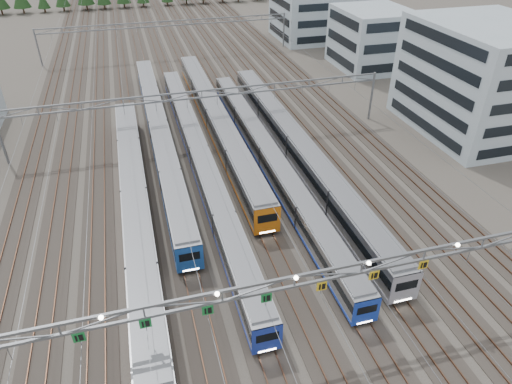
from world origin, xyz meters
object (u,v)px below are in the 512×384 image
object	(u,v)px
train_b	(159,131)
gantry_mid	(202,100)
gantry_near	(294,285)
train_a	(136,202)
gantry_far	(167,28)
depot_bldg_mid	(372,39)
train_e	(268,157)
train_c	(199,156)
train_f	(296,147)
depot_bldg_south	(483,79)
train_d	(216,119)
depot_bldg_north	(320,8)

from	to	relation	value
train_b	gantry_mid	bearing A→B (deg)	-4.36
train_b	gantry_near	size ratio (longest dim) A/B	1.07
train_a	gantry_mid	distance (m)	21.73
gantry_far	gantry_mid	bearing A→B (deg)	-90.00
gantry_mid	depot_bldg_mid	world-z (taller)	depot_bldg_mid
train_e	train_c	bearing A→B (deg)	164.23
depot_bldg_mid	train_e	bearing A→B (deg)	-133.11
train_a	gantry_mid	xyz separation A→B (m)	(11.25, 18.11, 4.19)
train_f	depot_bldg_south	world-z (taller)	depot_bldg_south
gantry_near	train_a	bearing A→B (deg)	116.98
train_e	gantry_mid	size ratio (longest dim) A/B	1.02
train_b	gantry_far	distance (m)	45.20
train_a	train_d	size ratio (longest dim) A/B	0.94
train_f	depot_bldg_mid	bearing A→B (deg)	49.99
depot_bldg_south	train_c	bearing A→B (deg)	-178.48
depot_bldg_south	gantry_far	bearing A→B (deg)	128.70
train_d	train_e	world-z (taller)	train_d
train_f	depot_bldg_north	distance (m)	67.57
train_e	gantry_near	xyz separation A→B (m)	(-6.80, -28.71, 5.18)
train_c	depot_bldg_mid	world-z (taller)	depot_bldg_mid
train_c	depot_bldg_mid	xyz separation A→B (m)	(43.26, 34.07, 4.09)
depot_bldg_mid	gantry_mid	bearing A→B (deg)	-148.44
train_c	train_f	size ratio (longest dim) A/B	1.11
gantry_near	gantry_mid	size ratio (longest dim) A/B	1.00
gantry_mid	gantry_near	bearing A→B (deg)	-90.07
train_b	depot_bldg_mid	xyz separation A→B (m)	(47.76, 24.68, 3.98)
train_d	depot_bldg_mid	world-z (taller)	depot_bldg_mid
gantry_near	depot_bldg_north	xyz separation A→B (m)	(39.77, 90.92, 0.33)
train_d	gantry_mid	bearing A→B (deg)	-139.13
train_d	train_e	distance (m)	14.10
gantry_near	gantry_mid	world-z (taller)	gantry_near
gantry_near	gantry_mid	distance (m)	40.12
train_a	train_e	size ratio (longest dim) A/B	0.91
train_f	gantry_near	size ratio (longest dim) A/B	1.01
train_c	gantry_mid	bearing A→B (deg)	75.77
gantry_mid	depot_bldg_south	world-z (taller)	depot_bldg_south
depot_bldg_mid	train_b	bearing A→B (deg)	-152.67
gantry_near	depot_bldg_north	world-z (taller)	depot_bldg_north
gantry_far	depot_bldg_mid	world-z (taller)	depot_bldg_mid
gantry_far	train_d	bearing A→B (deg)	-87.01
train_e	gantry_near	world-z (taller)	gantry_near
gantry_far	depot_bldg_north	distance (m)	40.16
train_c	depot_bldg_north	size ratio (longest dim) A/B	2.89
gantry_near	depot_bldg_mid	bearing A→B (deg)	57.84
depot_bldg_south	train_e	bearing A→B (deg)	-174.01
gantry_mid	depot_bldg_mid	xyz separation A→B (m)	(41.01, 25.20, -0.35)
train_f	depot_bldg_mid	distance (m)	46.45
train_c	train_e	distance (m)	9.35
train_b	train_f	distance (m)	20.98
gantry_mid	train_b	bearing A→B (deg)	175.64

